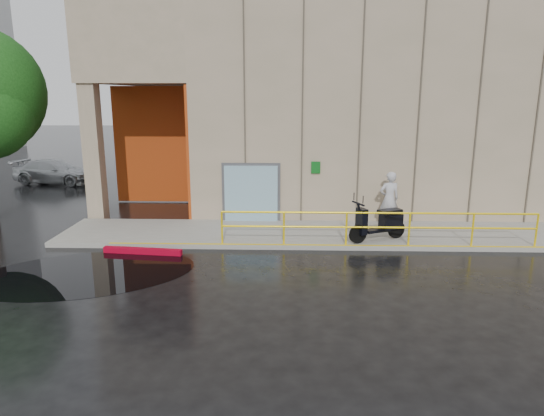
{
  "coord_description": "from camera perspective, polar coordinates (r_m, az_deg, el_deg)",
  "views": [
    {
      "loc": [
        1.47,
        -11.08,
        4.68
      ],
      "look_at": [
        1.04,
        3.0,
        1.32
      ],
      "focal_mm": 32.0,
      "sensor_mm": 36.0,
      "label": 1
    }
  ],
  "objects": [
    {
      "name": "ground",
      "position": [
        12.12,
        -5.43,
        -9.35
      ],
      "size": [
        120.0,
        120.0,
        0.0
      ],
      "primitive_type": "plane",
      "color": "black",
      "rests_on": "ground"
    },
    {
      "name": "sidewalk",
      "position": [
        16.45,
        10.54,
        -3.07
      ],
      "size": [
        20.0,
        3.0,
        0.15
      ],
      "primitive_type": "cube",
      "color": "gray",
      "rests_on": "ground"
    },
    {
      "name": "building",
      "position": [
        22.37,
        11.34,
        11.96
      ],
      "size": [
        20.0,
        10.17,
        8.0
      ],
      "color": "gray",
      "rests_on": "ground"
    },
    {
      "name": "guardrail",
      "position": [
        15.04,
        12.34,
        -2.31
      ],
      "size": [
        9.56,
        0.06,
        1.03
      ],
      "color": "yellow",
      "rests_on": "sidewalk"
    },
    {
      "name": "person",
      "position": [
        17.14,
        13.62,
        1.02
      ],
      "size": [
        0.77,
        0.58,
        1.92
      ],
      "primitive_type": "imported",
      "rotation": [
        0.0,
        0.0,
        3.33
      ],
      "color": "#B2B1B6",
      "rests_on": "sidewalk"
    },
    {
      "name": "scooter",
      "position": [
        15.4,
        12.49,
        -0.58
      ],
      "size": [
        2.04,
        1.39,
        1.55
      ],
      "rotation": [
        0.0,
        0.0,
        0.43
      ],
      "color": "black",
      "rests_on": "sidewalk"
    },
    {
      "name": "red_curb",
      "position": [
        14.96,
        -14.98,
        -4.91
      ],
      "size": [
        2.41,
        0.44,
        0.18
      ],
      "primitive_type": "cube",
      "rotation": [
        0.0,
        0.0,
        -0.11
      ],
      "color": "#9E0119",
      "rests_on": "ground"
    },
    {
      "name": "puddle",
      "position": [
        13.91,
        -21.05,
        -7.16
      ],
      "size": [
        6.52,
        5.08,
        0.01
      ],
      "primitive_type": "cube",
      "rotation": [
        0.0,
        0.0,
        0.31
      ],
      "color": "black",
      "rests_on": "ground"
    },
    {
      "name": "car_c",
      "position": [
        27.99,
        -24.18,
        3.92
      ],
      "size": [
        4.51,
        2.35,
        1.25
      ],
      "primitive_type": "imported",
      "rotation": [
        0.0,
        0.0,
        1.43
      ],
      "color": "#B1B5B9",
      "rests_on": "ground"
    }
  ]
}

